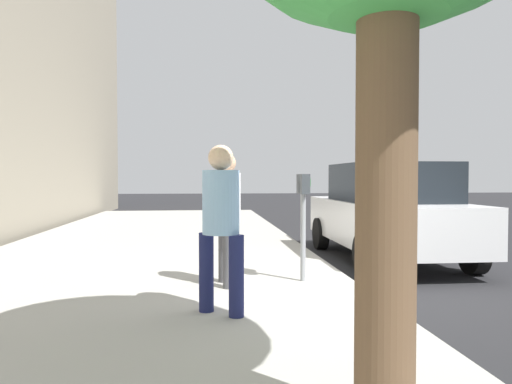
% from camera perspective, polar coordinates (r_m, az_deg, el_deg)
% --- Properties ---
extents(ground_plane, '(80.00, 80.00, 0.00)m').
position_cam_1_polar(ground_plane, '(6.58, 11.65, -11.61)').
color(ground_plane, '#232326').
rests_on(ground_plane, ground).
extents(sidewalk_slab, '(28.00, 6.00, 0.15)m').
position_cam_1_polar(sidewalk_slab, '(6.34, -15.70, -11.44)').
color(sidewalk_slab, '#A8A59E').
rests_on(sidewalk_slab, ground_plane).
extents(parking_meter, '(0.36, 0.12, 1.41)m').
position_cam_1_polar(parking_meter, '(6.29, 5.67, -1.44)').
color(parking_meter, gray).
rests_on(parking_meter, sidewalk_slab).
extents(pedestrian_at_meter, '(0.51, 0.36, 1.67)m').
position_cam_1_polar(pedestrian_at_meter, '(6.04, -3.57, -2.01)').
color(pedestrian_at_meter, '#47474C').
rests_on(pedestrian_at_meter, sidewalk_slab).
extents(pedestrian_bystander, '(0.37, 0.44, 1.69)m').
position_cam_1_polar(pedestrian_bystander, '(4.74, -4.22, -2.88)').
color(pedestrian_bystander, '#191E4C').
rests_on(pedestrian_bystander, sidewalk_slab).
extents(parked_sedan_near, '(4.41, 1.99, 1.77)m').
position_cam_1_polar(parked_sedan_near, '(9.03, 15.40, -2.26)').
color(parked_sedan_near, silver).
rests_on(parked_sedan_near, ground_plane).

